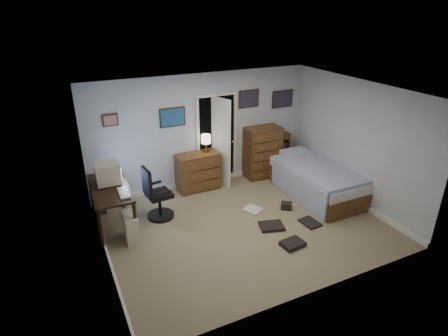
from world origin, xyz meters
The scene contains 15 objects.
floor centered at (0.00, 0.00, -0.01)m, with size 5.00×4.00×0.02m, color gray.
computer_desk centered at (-2.30, 0.99, 0.63)m, with size 0.70×1.45×0.82m.
crt_monitor centered at (-2.18, 1.14, 1.03)m, with size 0.44×0.41×0.39m.
keyboard centered at (-2.02, 0.64, 0.84)m, with size 0.16×0.44×0.03m, color beige.
pc_tower centered at (-2.00, 0.44, 0.25)m, with size 0.24×0.47×0.49m.
office_chair centered at (-1.38, 0.95, 0.41)m, with size 0.57×0.57×1.07m.
media_stack centered at (-2.32, 1.58, 0.38)m, with size 0.15×0.15×0.76m, color maroon.
low_dresser centered at (-0.20, 1.77, 0.41)m, with size 0.93×0.47×0.83m, color brown.
table_lamp centered at (0.00, 1.77, 1.12)m, with size 0.22×0.22×0.40m.
doorway centered at (0.35, 2.27, 1.00)m, with size 0.96×1.12×2.05m.
tall_dresser centered at (1.42, 1.75, 0.60)m, with size 0.82×0.48×1.20m, color brown.
headboard_bookcase centered at (1.66, 1.86, 0.51)m, with size 1.07×0.31×0.95m.
bed centered at (1.98, 0.43, 0.34)m, with size 1.19×2.20×0.72m.
wall_posters centered at (0.57, 1.98, 1.75)m, with size 4.38×0.04×0.60m.
floor_clutter centered at (0.63, -0.33, 0.04)m, with size 1.14×1.69×0.14m.
Camera 1 is at (-2.92, -5.24, 3.84)m, focal length 30.00 mm.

